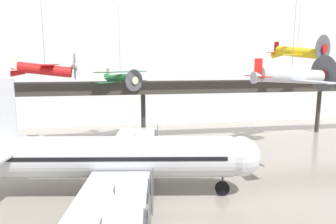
{
  "coord_description": "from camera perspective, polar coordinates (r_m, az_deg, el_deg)",
  "views": [
    {
      "loc": [
        -3.88,
        -18.2,
        12.0
      ],
      "look_at": [
        0.46,
        7.42,
        7.67
      ],
      "focal_mm": 32.0,
      "sensor_mm": 36.0,
      "label": 1
    }
  ],
  "objects": [
    {
      "name": "suspended_plane_red_highwing",
      "position": [
        31.27,
        -22.31,
        7.57
      ],
      "size": [
        6.04,
        7.38,
        9.67
      ],
      "rotation": [
        0.0,
        0.0,
        0.06
      ],
      "color": "red"
    },
    {
      "name": "suspended_plane_green_biplane",
      "position": [
        44.68,
        -9.04,
        6.43
      ],
      "size": [
        7.73,
        7.16,
        11.93
      ],
      "rotation": [
        0.0,
        0.0,
        5.34
      ],
      "color": "#1E6B33"
    },
    {
      "name": "hangar_back_wall",
      "position": [
        58.56,
        -5.91,
        10.05
      ],
      "size": [
        140.0,
        3.0,
        25.27
      ],
      "color": "white",
      "rests_on": "ground"
    },
    {
      "name": "mezzanine_walkway",
      "position": [
        45.33,
        -4.68,
        3.98
      ],
      "size": [
        110.0,
        3.2,
        9.32
      ],
      "color": "#38332D",
      "rests_on": "ground"
    },
    {
      "name": "suspended_plane_silver_racer",
      "position": [
        30.61,
        22.4,
        6.34
      ],
      "size": [
        8.06,
        9.88,
        10.77
      ],
      "rotation": [
        0.0,
        0.0,
        0.1
      ],
      "color": "silver"
    },
    {
      "name": "airliner_silver_main",
      "position": [
        27.34,
        -10.22,
        -8.48
      ],
      "size": [
        26.51,
        30.47,
        10.64
      ],
      "rotation": [
        0.0,
        0.0,
        -0.15
      ],
      "color": "silver",
      "rests_on": "ground"
    },
    {
      "name": "suspended_plane_yellow_lowwing",
      "position": [
        45.86,
        23.43,
        10.38
      ],
      "size": [
        9.45,
        8.24,
        8.04
      ],
      "rotation": [
        0.0,
        0.0,
        5.13
      ],
      "color": "yellow"
    }
  ]
}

